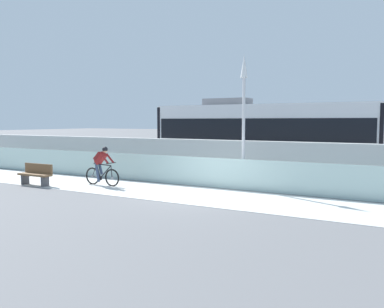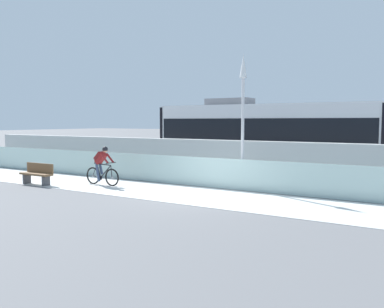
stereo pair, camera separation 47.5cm
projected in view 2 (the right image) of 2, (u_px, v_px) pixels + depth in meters
name	position (u px, v px, depth m)	size (l,w,h in m)	color
ground_plane	(196.00, 195.00, 14.34)	(200.00, 200.00, 0.00)	slate
bike_path_deck	(196.00, 195.00, 14.34)	(32.00, 3.20, 0.01)	silver
glass_parapet	(219.00, 173.00, 15.87)	(32.00, 0.05, 1.18)	silver
concrete_barrier_wall	(239.00, 161.00, 17.39)	(32.00, 0.36, 1.80)	silver
tram_rail_near	(260.00, 175.00, 19.58)	(32.00, 0.08, 0.01)	#595654
tram_rail_far	(270.00, 172.00, 20.81)	(32.00, 0.08, 0.01)	#595654
tram	(265.00, 136.00, 20.05)	(11.06, 2.54, 3.81)	silver
cyclist_on_bike	(102.00, 166.00, 16.57)	(1.77, 0.58, 1.61)	black
lamp_post_antenna	(243.00, 104.00, 15.48)	(0.28, 0.28, 5.20)	gray
bench	(37.00, 173.00, 16.73)	(1.60, 0.45, 0.89)	brown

